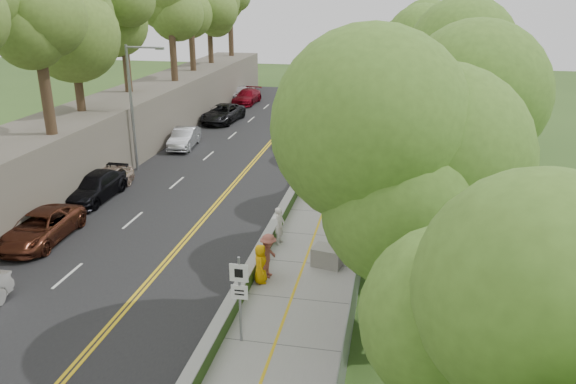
# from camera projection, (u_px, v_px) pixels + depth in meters

# --- Properties ---
(ground) EXTENTS (140.00, 140.00, 0.00)m
(ground) POSITION_uv_depth(u_px,v_px,m) (236.00, 294.00, 21.81)
(ground) COLOR #33511E
(ground) RESTS_ON ground
(road) EXTENTS (11.20, 66.00, 0.04)m
(road) POSITION_uv_depth(u_px,v_px,m) (220.00, 170.00, 36.62)
(road) COLOR black
(road) RESTS_ON ground
(sidewalk) EXTENTS (4.20, 66.00, 0.05)m
(sidewalk) POSITION_uv_depth(u_px,v_px,m) (341.00, 177.00, 35.18)
(sidewalk) COLOR gray
(sidewalk) RESTS_ON ground
(jersey_barrier) EXTENTS (0.42, 66.00, 0.60)m
(jersey_barrier) POSITION_uv_depth(u_px,v_px,m) (305.00, 171.00, 35.51)
(jersey_barrier) COLOR #66CA24
(jersey_barrier) RESTS_ON ground
(rock_embankment) EXTENTS (5.00, 66.00, 4.00)m
(rock_embankment) POSITION_uv_depth(u_px,v_px,m) (102.00, 135.00, 37.40)
(rock_embankment) COLOR #595147
(rock_embankment) RESTS_ON ground
(chainlink_fence) EXTENTS (0.04, 66.00, 2.00)m
(chainlink_fence) POSITION_uv_depth(u_px,v_px,m) (376.00, 165.00, 34.47)
(chainlink_fence) COLOR slate
(chainlink_fence) RESTS_ON ground
(trees_embankment) EXTENTS (6.40, 66.00, 13.00)m
(trees_embankment) POSITION_uv_depth(u_px,v_px,m) (94.00, 0.00, 34.42)
(trees_embankment) COLOR olive
(trees_embankment) RESTS_ON rock_embankment
(trees_fenceside) EXTENTS (7.00, 66.00, 14.00)m
(trees_fenceside) POSITION_uv_depth(u_px,v_px,m) (423.00, 66.00, 32.01)
(trees_fenceside) COLOR #5B8B2D
(trees_fenceside) RESTS_ON ground
(streetlight) EXTENTS (2.52, 0.22, 8.00)m
(streetlight) POSITION_uv_depth(u_px,v_px,m) (134.00, 100.00, 35.04)
(streetlight) COLOR gray
(streetlight) RESTS_ON ground
(signpost) EXTENTS (0.62, 0.09, 3.10)m
(signpost) POSITION_uv_depth(u_px,v_px,m) (240.00, 290.00, 18.17)
(signpost) COLOR gray
(signpost) RESTS_ON sidewalk
(construction_barrel) EXTENTS (0.50, 0.50, 0.83)m
(construction_barrel) POSITION_uv_depth(u_px,v_px,m) (355.00, 159.00, 37.56)
(construction_barrel) COLOR #F03700
(construction_barrel) RESTS_ON sidewalk
(concrete_block) EXTENTS (1.40, 1.16, 0.82)m
(concrete_block) POSITION_uv_depth(u_px,v_px,m) (328.00, 256.00, 23.85)
(concrete_block) COLOR slate
(concrete_block) RESTS_ON sidewalk
(car_2) EXTENTS (2.54, 5.11, 1.39)m
(car_2) POSITION_uv_depth(u_px,v_px,m) (40.00, 227.00, 26.04)
(car_2) COLOR #5B2A1B
(car_2) RESTS_ON road
(car_3) EXTENTS (2.11, 5.04, 1.45)m
(car_3) POSITION_uv_depth(u_px,v_px,m) (95.00, 187.00, 31.28)
(car_3) COLOR black
(car_3) RESTS_ON road
(car_4) EXTENTS (2.02, 4.19, 1.38)m
(car_4) POSITION_uv_depth(u_px,v_px,m) (106.00, 180.00, 32.50)
(car_4) COLOR #C3A592
(car_4) RESTS_ON road
(car_5) EXTENTS (1.96, 4.52, 1.45)m
(car_5) POSITION_uv_depth(u_px,v_px,m) (184.00, 138.00, 41.58)
(car_5) COLOR #A9ABB2
(car_5) RESTS_ON road
(car_6) EXTENTS (3.04, 5.72, 1.53)m
(car_6) POSITION_uv_depth(u_px,v_px,m) (223.00, 113.00, 49.55)
(car_6) COLOR black
(car_6) RESTS_ON road
(car_7) EXTENTS (2.26, 5.12, 1.46)m
(car_7) POSITION_uv_depth(u_px,v_px,m) (247.00, 97.00, 57.48)
(car_7) COLOR maroon
(car_7) RESTS_ON road
(car_8) EXTENTS (1.85, 4.41, 1.49)m
(car_8) POSITION_uv_depth(u_px,v_px,m) (242.00, 93.00, 59.61)
(car_8) COLOR white
(car_8) RESTS_ON road
(painter_0) EXTENTS (0.73, 0.91, 1.63)m
(painter_0) POSITION_uv_depth(u_px,v_px,m) (260.00, 264.00, 22.30)
(painter_0) COLOR #E49E08
(painter_0) RESTS_ON sidewalk
(painter_1) EXTENTS (0.51, 0.70, 1.77)m
(painter_1) POSITION_uv_depth(u_px,v_px,m) (280.00, 226.00, 25.73)
(painter_1) COLOR silver
(painter_1) RESTS_ON sidewalk
(painter_2) EXTENTS (0.79, 0.89, 1.54)m
(painter_2) POSITION_uv_depth(u_px,v_px,m) (304.00, 182.00, 31.89)
(painter_2) COLOR black
(painter_2) RESTS_ON sidewalk
(painter_3) EXTENTS (0.86, 1.30, 1.87)m
(painter_3) POSITION_uv_depth(u_px,v_px,m) (268.00, 256.00, 22.71)
(painter_3) COLOR #9D5145
(painter_3) RESTS_ON sidewalk
(person_far) EXTENTS (1.10, 0.70, 1.74)m
(person_far) POSITION_uv_depth(u_px,v_px,m) (358.00, 128.00, 43.90)
(person_far) COLOR black
(person_far) RESTS_ON sidewalk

